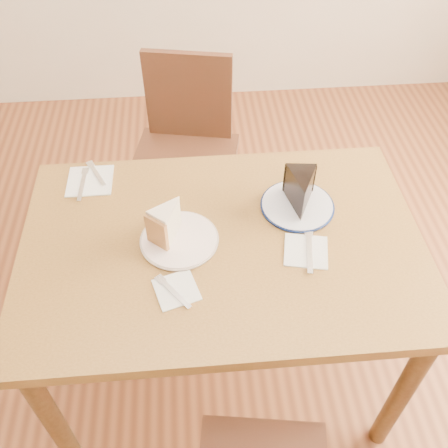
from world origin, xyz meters
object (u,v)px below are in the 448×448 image
at_px(plate_navy, 297,206).
at_px(carrot_cake, 169,222).
at_px(plate_cream, 179,240).
at_px(chocolate_cake, 301,194).
at_px(table, 222,261).
at_px(chair_far, 186,152).

bearing_deg(plate_navy, carrot_cake, -167.37).
xyz_separation_m(plate_navy, carrot_cake, (-0.40, -0.09, 0.06)).
bearing_deg(plate_navy, plate_cream, -163.26).
bearing_deg(chocolate_cake, plate_cream, 22.30).
bearing_deg(table, plate_cream, 176.12).
xyz_separation_m(chair_far, carrot_cake, (-0.05, -0.72, 0.32)).
height_order(chair_far, plate_navy, chair_far).
relative_size(table, carrot_cake, 11.69).
xyz_separation_m(table, chocolate_cake, (0.25, 0.12, 0.16)).
xyz_separation_m(plate_cream, carrot_cake, (-0.02, 0.02, 0.06)).
bearing_deg(plate_cream, plate_navy, 16.74).
bearing_deg(chocolate_cake, table, 31.18).
distance_m(table, chair_far, 0.77).
distance_m(chair_far, chocolate_cake, 0.79).
height_order(carrot_cake, chocolate_cake, same).
height_order(chair_far, plate_cream, chair_far).
distance_m(table, carrot_cake, 0.22).
bearing_deg(plate_cream, chocolate_cake, 15.83).
xyz_separation_m(table, chair_far, (-0.10, 0.75, -0.16)).
xyz_separation_m(chair_far, chocolate_cake, (0.35, -0.63, 0.32)).
distance_m(table, plate_cream, 0.16).
relative_size(plate_cream, chocolate_cake, 1.66).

